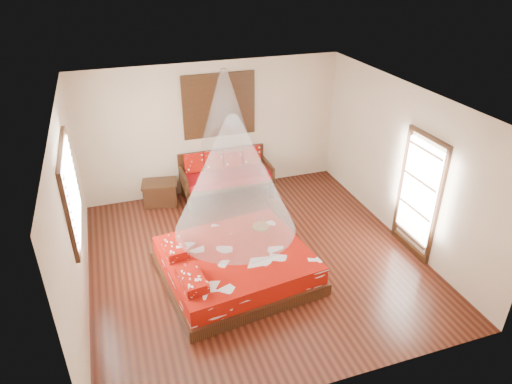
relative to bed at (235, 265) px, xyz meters
The scene contains 10 objects.
room 1.30m from the bed, 40.74° to the left, with size 5.54×5.54×2.84m.
bed is the anchor object (origin of this frame).
daybed 2.87m from the bed, 77.64° to the left, with size 1.90×0.84×0.97m.
storage_chest 2.96m from the bed, 105.44° to the left, with size 0.79×0.64×0.49m.
shutter_panel 3.58m from the bed, 78.91° to the left, with size 1.52×0.06×1.32m.
window_left 2.74m from the bed, 164.95° to the left, with size 0.10×1.74×1.34m.
glazed_door 3.29m from the bed, ahead, with size 0.08×1.02×2.16m.
wine_tray 0.90m from the bed, 41.33° to the left, with size 0.29×0.29×0.23m.
mosquito_net_main 1.60m from the bed, ahead, with size 1.85×1.85×1.80m, color white.
mosquito_net_daybed 3.23m from the bed, 77.02° to the left, with size 1.01×1.01×1.50m, color white.
Camera 1 is at (-2.03, -6.10, 4.79)m, focal length 32.00 mm.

